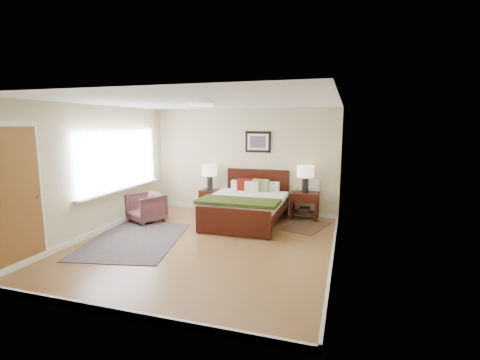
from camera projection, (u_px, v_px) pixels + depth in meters
The scene contains 18 objects.
floor at pixel (204, 244), 6.23m from camera, with size 5.00×5.00×0.00m, color brown.
back_wall at pixel (244, 161), 8.39m from camera, with size 4.50×0.04×2.50m, color #C8B991.
front_wall at pixel (109, 208), 3.68m from camera, with size 4.50×0.04×2.50m, color #C8B991.
left_wall at pixel (95, 170), 6.70m from camera, with size 0.04×5.00×2.50m, color #C8B991.
right_wall at pixel (337, 182), 5.37m from camera, with size 0.04×5.00×2.50m, color #C8B991.
ceiling at pixel (202, 102), 5.83m from camera, with size 4.50×5.00×0.02m, color white.
window at pixel (120, 160), 7.32m from camera, with size 0.11×2.72×1.32m.
door at pixel (15, 198), 5.07m from camera, with size 0.06×1.00×2.18m.
ceil_fixture at pixel (202, 104), 5.84m from camera, with size 0.44×0.44×0.08m.
bed at pixel (247, 201), 7.50m from camera, with size 1.63×1.96×1.06m.
wall_art at pixel (258, 142), 8.18m from camera, with size 0.62×0.05×0.50m.
nightstand_left at pixel (210, 195), 8.52m from camera, with size 0.45×0.41×0.54m.
nightstand_right at pixel (305, 203), 7.85m from camera, with size 0.61×0.46×0.61m.
lamp_left at pixel (210, 172), 8.45m from camera, with size 0.37×0.37×0.61m.
lamp_right at pixel (305, 173), 7.76m from camera, with size 0.37×0.37×0.61m.
armchair at pixel (146, 208), 7.65m from camera, with size 0.67×0.69×0.63m, color brown.
rug_persian at pixel (134, 240), 6.44m from camera, with size 1.60×2.25×0.01m, color #0C0E3C.
rug_navy at pixel (306, 226), 7.32m from camera, with size 0.73×1.10×0.01m, color black.
Camera 1 is at (2.40, -5.50, 2.13)m, focal length 26.00 mm.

